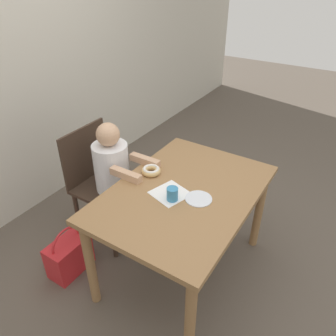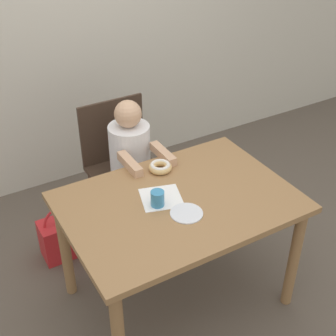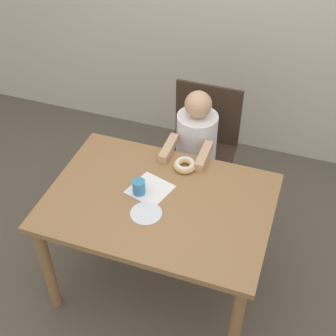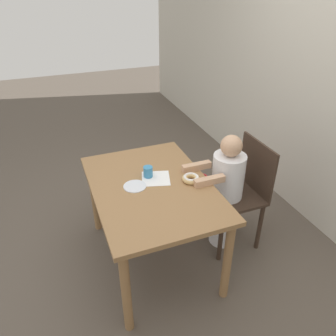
# 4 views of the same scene
# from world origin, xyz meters

# --- Properties ---
(ground_plane) EXTENTS (12.00, 12.00, 0.00)m
(ground_plane) POSITION_xyz_m (0.00, 0.00, 0.00)
(ground_plane) COLOR brown
(dining_table) EXTENTS (1.17, 0.82, 0.71)m
(dining_table) POSITION_xyz_m (0.00, 0.00, 0.61)
(dining_table) COLOR olive
(dining_table) RESTS_ON ground_plane
(chair) EXTENTS (0.44, 0.43, 0.90)m
(chair) POSITION_xyz_m (0.02, 0.73, 0.48)
(chair) COLOR #38281E
(chair) RESTS_ON ground_plane
(child_figure) EXTENTS (0.26, 0.46, 1.00)m
(child_figure) POSITION_xyz_m (0.02, 0.61, 0.50)
(child_figure) COLOR white
(child_figure) RESTS_ON ground_plane
(donut) EXTENTS (0.13, 0.13, 0.04)m
(donut) POSITION_xyz_m (0.05, 0.28, 0.73)
(donut) COLOR #DBB270
(donut) RESTS_ON dining_table
(napkin) EXTENTS (0.25, 0.25, 0.00)m
(napkin) POSITION_xyz_m (-0.07, 0.06, 0.71)
(napkin) COLOR white
(napkin) RESTS_ON dining_table
(handbag) EXTENTS (0.31, 0.18, 0.38)m
(handbag) POSITION_xyz_m (-0.43, 0.68, 0.14)
(handbag) COLOR red
(handbag) RESTS_ON ground_plane
(cup) EXTENTS (0.07, 0.07, 0.08)m
(cup) POSITION_xyz_m (-0.12, 0.01, 0.75)
(cup) COLOR teal
(cup) RESTS_ON dining_table
(plate) EXTENTS (0.16, 0.16, 0.01)m
(plate) POSITION_xyz_m (-0.03, -0.11, 0.71)
(plate) COLOR silver
(plate) RESTS_ON dining_table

